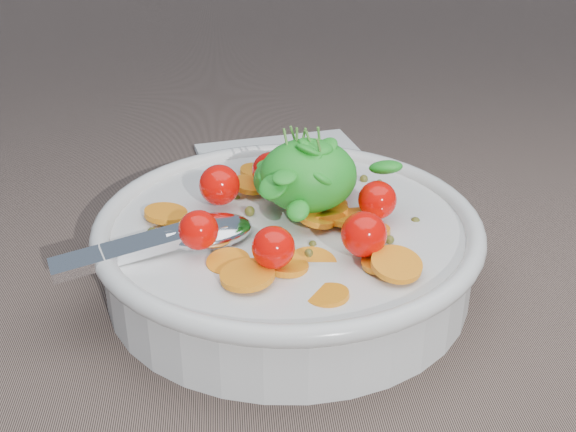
{
  "coord_description": "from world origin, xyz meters",
  "views": [
    {
      "loc": [
        -0.06,
        -0.44,
        0.27
      ],
      "look_at": [
        -0.02,
        -0.03,
        0.05
      ],
      "focal_mm": 45.0,
      "sensor_mm": 36.0,
      "label": 1
    }
  ],
  "objects": [
    {
      "name": "ground",
      "position": [
        0.0,
        0.0,
        0.0
      ],
      "size": [
        6.0,
        6.0,
        0.0
      ],
      "primitive_type": "plane",
      "color": "#745E53",
      "rests_on": "ground"
    },
    {
      "name": "bowl",
      "position": [
        -0.02,
        -0.03,
        0.03
      ],
      "size": [
        0.27,
        0.25,
        0.11
      ],
      "color": "silver",
      "rests_on": "ground"
    },
    {
      "name": "napkin",
      "position": [
        -0.0,
        0.17,
        0.0
      ],
      "size": [
        0.17,
        0.16,
        0.01
      ],
      "primitive_type": "cube",
      "rotation": [
        0.0,
        0.0,
        0.19
      ],
      "color": "white",
      "rests_on": "ground"
    }
  ]
}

